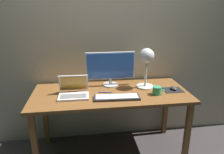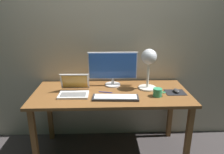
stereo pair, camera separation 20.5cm
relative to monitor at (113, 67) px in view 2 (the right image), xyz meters
name	(u,v)px [view 2 (the right image)]	position (x,y,z in m)	size (l,w,h in m)	color
ground_plane	(111,151)	(-0.02, -0.19, -0.95)	(4.80, 4.80, 0.00)	#383333
back_wall	(110,33)	(-0.02, 0.21, 0.35)	(4.80, 0.06, 2.60)	#B2A893
desk	(111,99)	(-0.02, -0.19, -0.29)	(1.60, 0.70, 0.74)	brown
monitor	(113,67)	(0.00, 0.00, 0.00)	(0.54, 0.17, 0.38)	silver
keyboard_main	(116,98)	(0.01, -0.36, -0.20)	(0.45, 0.16, 0.03)	#28282B
laptop	(74,88)	(-0.40, -0.22, -0.15)	(0.29, 0.26, 0.20)	silver
desk_lamp	(149,61)	(0.37, -0.10, 0.09)	(0.19, 0.19, 0.43)	beige
mousepad	(175,92)	(0.63, -0.23, -0.21)	(0.20, 0.16, 0.00)	black
mouse	(176,91)	(0.65, -0.23, -0.19)	(0.06, 0.10, 0.03)	#38383A
coffee_mug	(158,92)	(0.43, -0.32, -0.17)	(0.12, 0.09, 0.08)	#339966
pen	(105,92)	(-0.08, -0.21, -0.21)	(0.01, 0.01, 0.14)	#2633A5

